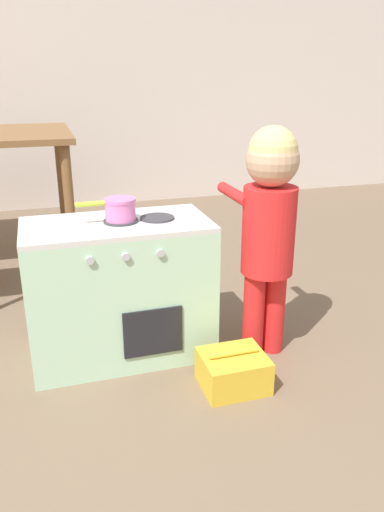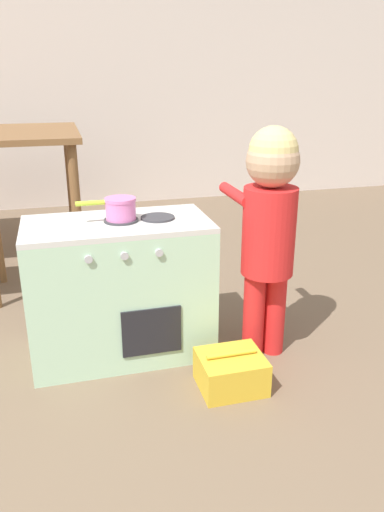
{
  "view_description": "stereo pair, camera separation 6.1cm",
  "coord_description": "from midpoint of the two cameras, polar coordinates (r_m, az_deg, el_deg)",
  "views": [
    {
      "loc": [
        0.03,
        -0.83,
        1.09
      ],
      "look_at": [
        0.56,
        0.9,
        0.42
      ],
      "focal_mm": 35.0,
      "sensor_mm": 36.0,
      "label": 1
    },
    {
      "loc": [
        0.09,
        -0.85,
        1.09
      ],
      "look_at": [
        0.56,
        0.9,
        0.42
      ],
      "focal_mm": 35.0,
      "sensor_mm": 36.0,
      "label": 2
    }
  ],
  "objects": [
    {
      "name": "toy_basket",
      "position": [
        1.87,
        3.78,
        -12.96
      ],
      "size": [
        0.23,
        0.2,
        0.15
      ],
      "color": "gold",
      "rests_on": "ground_plane"
    },
    {
      "name": "play_kitchen",
      "position": [
        2.0,
        -9.09,
        -3.84
      ],
      "size": [
        0.7,
        0.38,
        0.56
      ],
      "color": "#B2DBB7",
      "rests_on": "ground_plane"
    },
    {
      "name": "toy_pot",
      "position": [
        1.89,
        -9.22,
        5.44
      ],
      "size": [
        0.22,
        0.12,
        0.08
      ],
      "color": "pink",
      "rests_on": "play_kitchen"
    },
    {
      "name": "wall_back",
      "position": [
        4.33,
        -19.32,
        22.13
      ],
      "size": [
        10.0,
        0.06,
        2.6
      ],
      "color": "beige",
      "rests_on": "ground_plane"
    },
    {
      "name": "child_figure",
      "position": [
        1.9,
        7.88,
        4.72
      ],
      "size": [
        0.23,
        0.37,
        0.91
      ],
      "color": "red",
      "rests_on": "ground_plane"
    }
  ]
}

